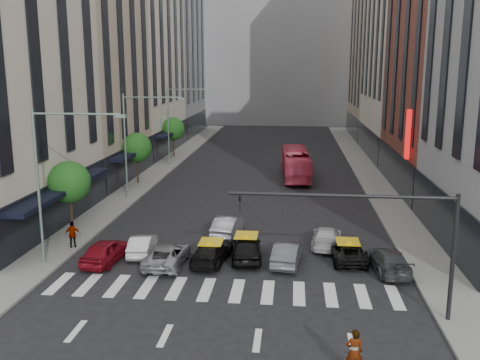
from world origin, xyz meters
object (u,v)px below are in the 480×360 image
(car_white_front, at_px, (142,245))
(taxi_center, at_px, (246,248))
(taxi_left, at_px, (211,252))
(pedestrian_far, at_px, (73,235))
(streetlamp_mid, at_px, (136,132))
(bus, at_px, (296,163))
(car_red, at_px, (106,251))
(streetlamp_far, at_px, (176,115))
(streetlamp_near, at_px, (53,166))

(car_white_front, distance_m, taxi_center, 6.48)
(taxi_left, height_order, pedestrian_far, pedestrian_far)
(streetlamp_mid, xyz_separation_m, bus, (13.71, 10.63, -4.38))
(car_red, height_order, car_white_front, car_red)
(car_white_front, height_order, taxi_center, taxi_center)
(streetlamp_far, bearing_deg, taxi_left, -74.12)
(bus, bearing_deg, car_red, 63.63)
(pedestrian_far, bearing_deg, streetlamp_near, 80.69)
(car_red, xyz_separation_m, taxi_left, (6.20, 0.63, -0.08))
(streetlamp_near, relative_size, pedestrian_far, 5.31)
(streetlamp_mid, bearing_deg, taxi_left, -59.18)
(car_red, height_order, taxi_center, taxi_center)
(streetlamp_near, xyz_separation_m, pedestrian_far, (-0.36, 2.79, -4.91))
(streetlamp_near, bearing_deg, streetlamp_far, 90.00)
(streetlamp_near, distance_m, taxi_left, 10.27)
(streetlamp_near, xyz_separation_m, streetlamp_mid, (0.00, 16.00, 0.00))
(car_red, bearing_deg, bus, -106.78)
(streetlamp_near, relative_size, car_red, 2.15)
(streetlamp_near, distance_m, streetlamp_mid, 16.00)
(taxi_left, bearing_deg, car_red, 12.66)
(streetlamp_near, height_order, car_red, streetlamp_near)
(streetlamp_near, height_order, car_white_front, streetlamp_near)
(car_red, distance_m, taxi_left, 6.23)
(streetlamp_far, bearing_deg, car_red, -85.42)
(taxi_left, bearing_deg, streetlamp_far, -67.30)
(streetlamp_far, height_order, car_white_front, streetlamp_far)
(car_red, bearing_deg, streetlamp_mid, -74.00)
(streetlamp_mid, relative_size, taxi_left, 2.08)
(streetlamp_mid, relative_size, taxi_center, 2.04)
(streetlamp_far, xyz_separation_m, car_red, (2.50, -31.21, -5.19))
(streetlamp_mid, bearing_deg, streetlamp_near, -90.00)
(streetlamp_far, xyz_separation_m, car_white_front, (4.24, -29.58, -5.29))
(car_white_front, height_order, bus, bus)
(taxi_center, bearing_deg, streetlamp_near, 5.34)
(car_red, relative_size, taxi_left, 0.97)
(streetlamp_near, xyz_separation_m, taxi_center, (10.71, 2.14, -5.15))
(taxi_center, relative_size, bus, 0.40)
(bus, distance_m, pedestrian_far, 27.68)
(taxi_left, distance_m, pedestrian_far, 9.17)
(car_red, relative_size, car_white_front, 1.13)
(streetlamp_mid, bearing_deg, streetlamp_far, 90.00)
(streetlamp_far, bearing_deg, streetlamp_near, -90.00)
(streetlamp_mid, xyz_separation_m, streetlamp_far, (0.00, 16.00, 0.00))
(pedestrian_far, bearing_deg, taxi_left, 154.79)
(car_red, relative_size, bus, 0.38)
(car_red, bearing_deg, taxi_center, -164.00)
(streetlamp_near, distance_m, car_red, 5.81)
(bus, bearing_deg, streetlamp_mid, 34.88)
(streetlamp_near, xyz_separation_m, streetlamp_far, (0.00, 32.00, 0.00))
(taxi_center, bearing_deg, streetlamp_mid, -58.24)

